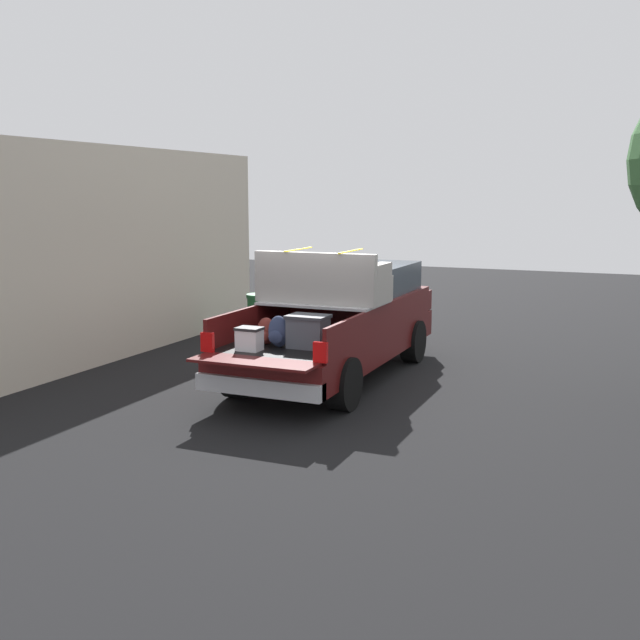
{
  "coord_description": "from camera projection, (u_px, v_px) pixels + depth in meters",
  "views": [
    {
      "loc": [
        -11.82,
        -4.85,
        3.15
      ],
      "look_at": [
        -0.6,
        0.0,
        1.1
      ],
      "focal_mm": 42.97,
      "sensor_mm": 36.0,
      "label": 1
    }
  ],
  "objects": [
    {
      "name": "trash_can",
      "position": [
        260.0,
        316.0,
        16.54
      ],
      "size": [
        0.6,
        0.6,
        0.98
      ],
      "color": "#1E592D",
      "rests_on": "ground_plane"
    },
    {
      "name": "building_facade",
      "position": [
        91.0,
        256.0,
        13.86
      ],
      "size": [
        11.24,
        0.36,
        4.0
      ],
      "primitive_type": "cube",
      "color": "beige",
      "rests_on": "ground_plane"
    },
    {
      "name": "pickup_truck",
      "position": [
        342.0,
        319.0,
        13.28
      ],
      "size": [
        6.05,
        2.06,
        2.23
      ],
      "color": "#470F0F",
      "rests_on": "ground_plane"
    },
    {
      "name": "ground_plane",
      "position": [
        334.0,
        378.0,
        13.12
      ],
      "size": [
        40.0,
        40.0,
        0.0
      ],
      "primitive_type": "plane",
      "color": "black"
    }
  ]
}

